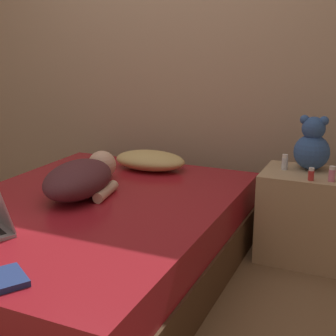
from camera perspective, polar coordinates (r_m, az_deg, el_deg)
name	(u,v)px	position (r m, az deg, el deg)	size (l,w,h in m)	color
ground_plane	(90,279)	(2.78, -9.44, -13.15)	(12.00, 12.00, 0.00)	brown
wall_back	(179,42)	(3.57, 1.30, 15.13)	(8.00, 0.06, 2.60)	tan
bed	(89,242)	(2.68, -9.65, -8.91)	(1.47, 2.00, 0.46)	#4C331E
nightstand	(307,216)	(3.00, 16.57, -5.64)	(0.55, 0.42, 0.55)	tan
pillow	(150,160)	(3.20, -2.20, 0.94)	(0.50, 0.32, 0.13)	tan
person_lying	(82,177)	(2.73, -10.40, -1.14)	(0.43, 0.75, 0.20)	#4C2328
teddy_bear	(312,146)	(2.96, 17.16, 2.55)	(0.22, 0.22, 0.33)	#335693
bottle_pink	(332,174)	(2.77, 19.35, -0.69)	(0.04, 0.04, 0.09)	pink
bottle_clear	(285,162)	(2.93, 14.05, 0.69)	(0.04, 0.04, 0.10)	silver
bottle_red	(311,174)	(2.75, 17.05, -0.73)	(0.03, 0.03, 0.07)	#B72D2D
book	(7,279)	(1.87, -19.09, -12.61)	(0.22, 0.20, 0.02)	navy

